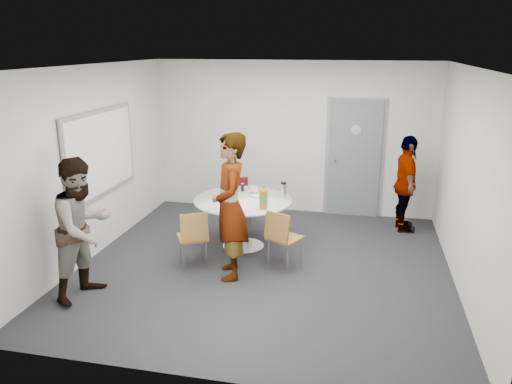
% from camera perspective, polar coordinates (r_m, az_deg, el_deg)
% --- Properties ---
extents(floor, '(5.00, 5.00, 0.00)m').
position_cam_1_polar(floor, '(7.00, 1.00, -8.47)').
color(floor, '#242529').
rests_on(floor, ground).
extents(ceiling, '(5.00, 5.00, 0.00)m').
position_cam_1_polar(ceiling, '(6.35, 1.12, 14.18)').
color(ceiling, silver).
rests_on(ceiling, wall_back).
extents(wall_back, '(5.00, 0.00, 5.00)m').
position_cam_1_polar(wall_back, '(8.96, 4.21, 6.16)').
color(wall_back, silver).
rests_on(wall_back, floor).
extents(wall_left, '(0.00, 5.00, 5.00)m').
position_cam_1_polar(wall_left, '(7.43, -18.23, 3.19)').
color(wall_left, silver).
rests_on(wall_left, floor).
extents(wall_right, '(0.00, 5.00, 5.00)m').
position_cam_1_polar(wall_right, '(6.55, 23.03, 0.96)').
color(wall_right, silver).
rests_on(wall_right, floor).
extents(wall_front, '(5.00, 0.00, 5.00)m').
position_cam_1_polar(wall_front, '(4.24, -5.60, -5.92)').
color(wall_front, silver).
rests_on(wall_front, floor).
extents(door, '(1.02, 0.17, 2.12)m').
position_cam_1_polar(door, '(8.92, 11.17, 3.72)').
color(door, slate).
rests_on(door, wall_back).
extents(whiteboard, '(0.04, 1.90, 1.25)m').
position_cam_1_polar(whiteboard, '(7.56, -17.28, 4.27)').
color(whiteboard, gray).
rests_on(whiteboard, wall_left).
extents(table, '(1.46, 1.46, 1.11)m').
position_cam_1_polar(table, '(7.39, -1.27, -1.58)').
color(table, white).
rests_on(table, floor).
extents(chair_near_left, '(0.54, 0.55, 0.81)m').
position_cam_1_polar(chair_near_left, '(6.83, -7.18, -4.78)').
color(chair_near_left, brown).
rests_on(chair_near_left, floor).
extents(chair_near_right, '(0.54, 0.55, 0.83)m').
position_cam_1_polar(chair_near_right, '(6.75, 2.93, -4.86)').
color(chair_near_right, brown).
rests_on(chair_near_right, floor).
extents(chair_far, '(0.49, 0.51, 0.78)m').
position_cam_1_polar(chair_far, '(8.52, -2.00, -0.45)').
color(chair_far, maroon).
rests_on(chair_far, floor).
extents(person_main, '(0.66, 0.81, 1.92)m').
position_cam_1_polar(person_main, '(6.40, -2.98, -1.71)').
color(person_main, '#A5C6EA').
rests_on(person_main, floor).
extents(person_left, '(0.85, 0.98, 1.73)m').
position_cam_1_polar(person_left, '(6.27, -19.16, -3.97)').
color(person_left, white).
rests_on(person_left, floor).
extents(person_right, '(0.49, 0.97, 1.58)m').
position_cam_1_polar(person_right, '(8.41, 16.76, 0.88)').
color(person_right, black).
rests_on(person_right, floor).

